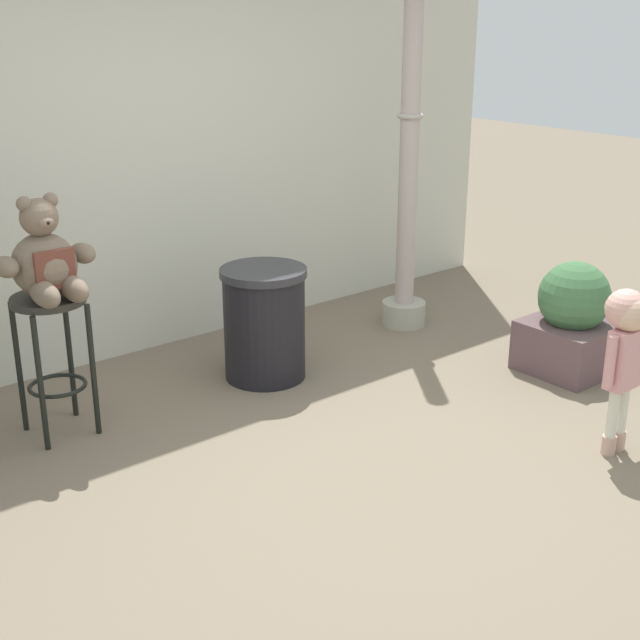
{
  "coord_description": "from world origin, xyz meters",
  "views": [
    {
      "loc": [
        -2.82,
        -3.07,
        2.31
      ],
      "look_at": [
        0.02,
        0.39,
        0.69
      ],
      "focal_mm": 49.15,
      "sensor_mm": 36.0,
      "label": 1
    }
  ],
  "objects_px": {
    "teddy_bear": "(46,262)",
    "trash_bin": "(264,323)",
    "child_walking": "(626,336)",
    "planter_with_shrub": "(572,322)",
    "bar_stool_with_teddy": "(52,336)",
    "lamppost": "(408,187)"
  },
  "relations": [
    {
      "from": "teddy_bear",
      "to": "trash_bin",
      "type": "height_order",
      "value": "teddy_bear"
    },
    {
      "from": "child_walking",
      "to": "planter_with_shrub",
      "type": "distance_m",
      "value": 1.18
    },
    {
      "from": "bar_stool_with_teddy",
      "to": "planter_with_shrub",
      "type": "relative_size",
      "value": 1.09
    },
    {
      "from": "teddy_bear",
      "to": "planter_with_shrub",
      "type": "xyz_separation_m",
      "value": [
        3.0,
        -1.26,
        -0.68
      ]
    },
    {
      "from": "planter_with_shrub",
      "to": "teddy_bear",
      "type": "bearing_deg",
      "value": 157.13
    },
    {
      "from": "bar_stool_with_teddy",
      "to": "planter_with_shrub",
      "type": "distance_m",
      "value": 3.27
    },
    {
      "from": "bar_stool_with_teddy",
      "to": "planter_with_shrub",
      "type": "bearing_deg",
      "value": -23.35
    },
    {
      "from": "lamppost",
      "to": "planter_with_shrub",
      "type": "height_order",
      "value": "lamppost"
    },
    {
      "from": "teddy_bear",
      "to": "child_walking",
      "type": "xyz_separation_m",
      "value": [
        2.23,
        -2.1,
        -0.35
      ]
    },
    {
      "from": "child_walking",
      "to": "planter_with_shrub",
      "type": "height_order",
      "value": "child_walking"
    },
    {
      "from": "child_walking",
      "to": "planter_with_shrub",
      "type": "bearing_deg",
      "value": -73.16
    },
    {
      "from": "trash_bin",
      "to": "planter_with_shrub",
      "type": "distance_m",
      "value": 2.02
    },
    {
      "from": "teddy_bear",
      "to": "trash_bin",
      "type": "xyz_separation_m",
      "value": [
        1.37,
        -0.07,
        -0.65
      ]
    },
    {
      "from": "lamppost",
      "to": "planter_with_shrub",
      "type": "bearing_deg",
      "value": -80.59
    },
    {
      "from": "trash_bin",
      "to": "planter_with_shrub",
      "type": "xyz_separation_m",
      "value": [
        1.63,
        -1.2,
        -0.03
      ]
    },
    {
      "from": "trash_bin",
      "to": "planter_with_shrub",
      "type": "height_order",
      "value": "planter_with_shrub"
    },
    {
      "from": "teddy_bear",
      "to": "lamppost",
      "type": "height_order",
      "value": "lamppost"
    },
    {
      "from": "trash_bin",
      "to": "planter_with_shrub",
      "type": "relative_size",
      "value": 0.99
    },
    {
      "from": "teddy_bear",
      "to": "planter_with_shrub",
      "type": "distance_m",
      "value": 3.32
    },
    {
      "from": "trash_bin",
      "to": "lamppost",
      "type": "height_order",
      "value": "lamppost"
    },
    {
      "from": "child_walking",
      "to": "lamppost",
      "type": "height_order",
      "value": "lamppost"
    },
    {
      "from": "bar_stool_with_teddy",
      "to": "planter_with_shrub",
      "type": "xyz_separation_m",
      "value": [
        3.0,
        -1.29,
        -0.24
      ]
    }
  ]
}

